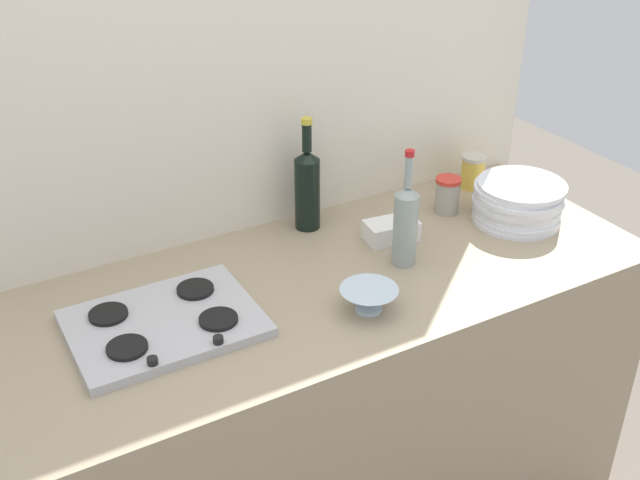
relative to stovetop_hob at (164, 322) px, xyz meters
The scene contains 10 objects.
counter_block 0.63m from the stovetop_hob, ahead, with size 1.80×0.70×0.90m, color tan.
backsplash_panel 0.59m from the stovetop_hob, 41.86° to the left, with size 1.90×0.06×2.14m, color beige.
stovetop_hob is the anchor object (origin of this frame).
plate_stack 1.09m from the stovetop_hob, ahead, with size 0.26×0.26×0.12m.
wine_bottle_leftmost 0.61m from the stovetop_hob, 26.68° to the left, with size 0.07×0.07×0.33m.
wine_bottle_mid_left 0.67m from the stovetop_hob, ahead, with size 0.06×0.06×0.33m.
mixing_bowl 0.49m from the stovetop_hob, 21.37° to the right, with size 0.14×0.14×0.06m.
butter_dish 0.71m from the stovetop_hob, ahead, with size 0.15×0.09×0.06m, color white.
condiment_jar_front 0.96m from the stovetop_hob, ahead, with size 0.08×0.08×0.11m.
condiment_jar_rear 1.15m from the stovetop_hob, 12.21° to the left, with size 0.08×0.08×0.11m.
Camera 1 is at (-0.83, -1.46, 1.98)m, focal length 43.22 mm.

